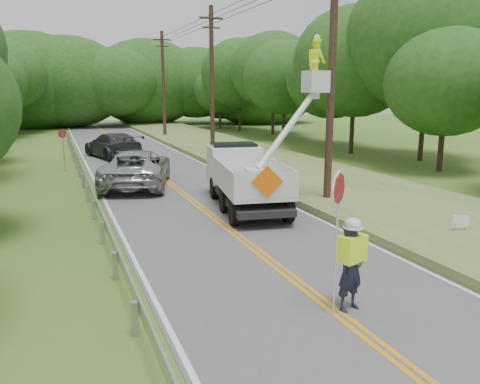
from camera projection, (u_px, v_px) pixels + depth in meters
name	position (u px, v px, depth m)	size (l,w,h in m)	color
ground	(347.00, 322.00, 9.73)	(140.00, 140.00, 0.00)	#2F5F22
road	(178.00, 190.00, 22.48)	(7.20, 96.00, 0.03)	#515154
guardrail	(86.00, 181.00, 21.76)	(0.18, 48.00, 0.77)	#A0A1A9
utility_poles	(252.00, 77.00, 25.90)	(1.60, 43.30, 10.00)	black
tall_grass_verge	(311.00, 177.00, 24.97)	(7.00, 96.00, 0.30)	#4E6C33
treeline_right	(335.00, 68.00, 37.47)	(12.18, 54.24, 12.46)	#332319
treeline_horizon	(105.00, 82.00, 60.30)	(57.67, 15.81, 12.53)	#1C4915
flagger	(351.00, 261.00, 10.01)	(1.14, 0.64, 3.06)	#191E33
bucket_truck	(247.00, 167.00, 19.63)	(4.64, 6.84, 6.50)	black
suv_silver	(137.00, 168.00, 23.16)	(2.92, 6.33, 1.76)	#A8ABAF
suv_darkgrey	(113.00, 145.00, 32.88)	(2.38, 5.87, 1.70)	#333439
stop_sign_permanent	(63.00, 144.00, 27.24)	(0.48, 0.24, 2.42)	#A0A1A9
yard_sign	(461.00, 222.00, 14.96)	(0.52, 0.22, 0.79)	white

